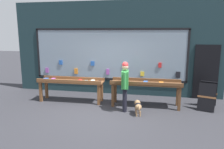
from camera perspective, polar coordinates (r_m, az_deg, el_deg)
ground_plane at (r=7.14m, az=-2.99°, el=-10.02°), size 40.00×40.00×0.00m
shopfront_facade at (r=9.02m, az=0.79°, el=6.65°), size 8.58×0.29×3.79m
display_table_left at (r=8.24m, az=-10.69°, el=-2.17°), size 2.43×0.65×0.89m
display_table_right at (r=7.65m, az=8.81°, el=-2.82°), size 2.43×0.71×0.93m
person_browsing at (r=7.06m, az=3.42°, el=-2.19°), size 0.26×0.65×1.64m
small_dog at (r=6.96m, az=6.80°, el=-8.16°), size 0.28×0.57×0.42m
sandwich_board_sign at (r=8.09m, az=23.66°, el=-4.97°), size 0.75×0.93×0.90m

